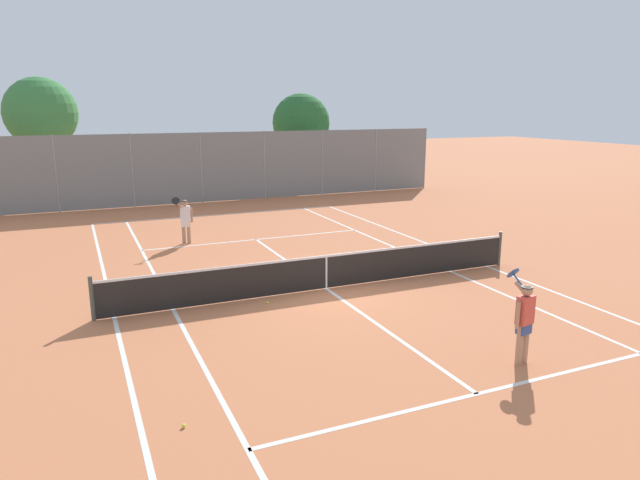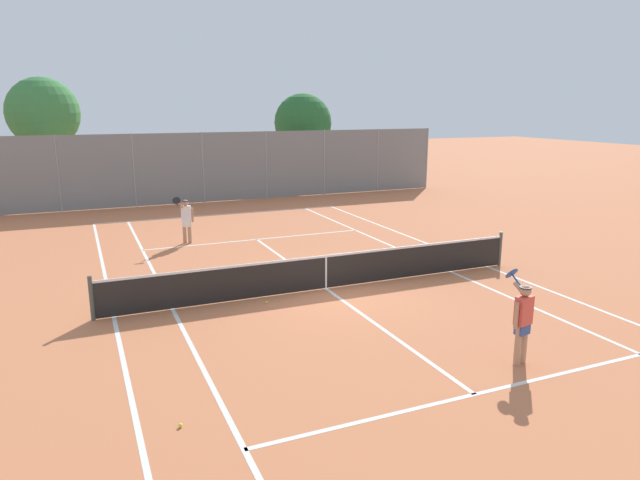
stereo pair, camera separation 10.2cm
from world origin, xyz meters
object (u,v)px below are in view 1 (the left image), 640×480
at_px(player_near_side, 524,318).
at_px(tree_behind_left, 39,116).
at_px(tennis_net, 326,271).
at_px(loose_tennis_ball_2, 184,426).
at_px(loose_tennis_ball_1, 267,303).
at_px(tree_behind_right, 302,124).
at_px(player_far_left, 185,218).

bearing_deg(player_near_side, tree_behind_left, 109.53).
distance_m(tennis_net, loose_tennis_ball_2, 7.32).
relative_size(player_near_side, tree_behind_left, 0.28).
xyz_separation_m(tennis_net, player_near_side, (1.57, -5.74, 0.42)).
xyz_separation_m(player_near_side, tree_behind_left, (-8.90, 25.10, 3.46)).
height_order(player_near_side, loose_tennis_ball_1, player_near_side).
bearing_deg(tennis_net, player_near_side, -74.72).
bearing_deg(player_near_side, tree_behind_right, 78.03).
bearing_deg(tennis_net, loose_tennis_ball_1, -164.38).
distance_m(loose_tennis_ball_2, tree_behind_left, 25.29).
xyz_separation_m(tennis_net, player_far_left, (-2.50, 6.82, 0.42)).
distance_m(player_far_left, loose_tennis_ball_1, 7.43).
height_order(loose_tennis_ball_2, tree_behind_left, tree_behind_left).
bearing_deg(loose_tennis_ball_1, player_far_left, 94.83).
bearing_deg(player_far_left, tennis_net, -69.90).
height_order(loose_tennis_ball_2, tree_behind_right, tree_behind_right).
relative_size(player_far_left, loose_tennis_ball_1, 26.88).
distance_m(loose_tennis_ball_1, tree_behind_right, 21.14).
height_order(player_near_side, loose_tennis_ball_2, player_near_side).
relative_size(loose_tennis_ball_1, loose_tennis_ball_2, 1.00).
bearing_deg(loose_tennis_ball_2, player_near_side, -2.74).
bearing_deg(loose_tennis_ball_2, player_far_left, 78.99).
relative_size(loose_tennis_ball_1, tree_behind_right, 0.01).
xyz_separation_m(tennis_net, tree_behind_left, (-7.34, 19.36, 3.88)).
height_order(loose_tennis_ball_1, tree_behind_left, tree_behind_left).
xyz_separation_m(player_near_side, tree_behind_right, (5.12, 24.17, 2.87)).
bearing_deg(tree_behind_left, loose_tennis_ball_2, -84.35).
height_order(loose_tennis_ball_1, tree_behind_right, tree_behind_right).
xyz_separation_m(player_near_side, loose_tennis_ball_1, (-3.44, 5.21, -0.89)).
distance_m(tree_behind_left, tree_behind_right, 14.07).
relative_size(loose_tennis_ball_2, tree_behind_left, 0.01).
distance_m(player_far_left, tree_behind_right, 15.08).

